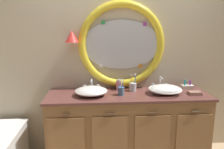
% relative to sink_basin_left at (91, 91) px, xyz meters
% --- Properties ---
extents(back_wall_assembly, '(6.40, 0.26, 2.60)m').
position_rel_sink_basin_left_xyz_m(back_wall_assembly, '(0.35, 0.34, 0.39)').
color(back_wall_assembly, beige).
rests_on(back_wall_assembly, ground_plane).
extents(vanity_counter, '(1.98, 0.61, 0.87)m').
position_rel_sink_basin_left_xyz_m(vanity_counter, '(0.45, 0.03, -0.49)').
color(vanity_counter, olive).
rests_on(vanity_counter, ground_plane).
extents(sink_basin_left, '(0.39, 0.39, 0.11)m').
position_rel_sink_basin_left_xyz_m(sink_basin_left, '(0.00, 0.00, 0.00)').
color(sink_basin_left, white).
rests_on(sink_basin_left, vanity_counter).
extents(sink_basin_right, '(0.40, 0.40, 0.11)m').
position_rel_sink_basin_left_xyz_m(sink_basin_right, '(0.90, 0.00, 0.00)').
color(sink_basin_right, white).
rests_on(sink_basin_right, vanity_counter).
extents(faucet_set_left, '(0.22, 0.15, 0.15)m').
position_rel_sink_basin_left_xyz_m(faucet_set_left, '(-0.00, 0.22, 0.00)').
color(faucet_set_left, silver).
rests_on(faucet_set_left, vanity_counter).
extents(faucet_set_right, '(0.22, 0.14, 0.17)m').
position_rel_sink_basin_left_xyz_m(faucet_set_right, '(0.90, 0.23, 0.01)').
color(faucet_set_right, silver).
rests_on(faucet_set_right, vanity_counter).
extents(toothbrush_holder_left, '(0.09, 0.09, 0.20)m').
position_rel_sink_basin_left_xyz_m(toothbrush_holder_left, '(0.36, -0.01, 0.00)').
color(toothbrush_holder_left, slate).
rests_on(toothbrush_holder_left, vanity_counter).
extents(toothbrush_holder_right, '(0.09, 0.09, 0.22)m').
position_rel_sink_basin_left_xyz_m(toothbrush_holder_right, '(0.53, 0.16, 0.00)').
color(toothbrush_holder_right, silver).
rests_on(toothbrush_holder_right, vanity_counter).
extents(soap_dispenser, '(0.07, 0.07, 0.15)m').
position_rel_sink_basin_left_xyz_m(soap_dispenser, '(0.35, 0.21, 0.01)').
color(soap_dispenser, pink).
rests_on(soap_dispenser, vanity_counter).
extents(folded_hand_towel, '(0.16, 0.10, 0.04)m').
position_rel_sink_basin_left_xyz_m(folded_hand_towel, '(1.25, -0.05, -0.04)').
color(folded_hand_towel, '#936B56').
rests_on(folded_hand_towel, vanity_counter).
extents(toiletry_basket, '(0.15, 0.09, 0.12)m').
position_rel_sink_basin_left_xyz_m(toiletry_basket, '(1.26, 0.21, -0.02)').
color(toiletry_basket, beige).
rests_on(toiletry_basket, vanity_counter).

